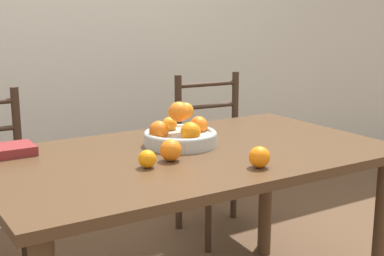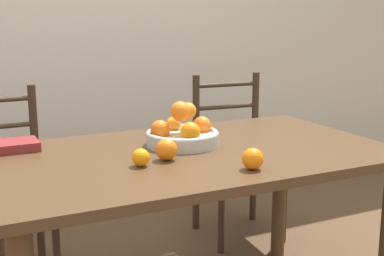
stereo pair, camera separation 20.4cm
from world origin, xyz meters
name	(u,v)px [view 1 (the left image)]	position (x,y,z in m)	size (l,w,h in m)	color
wall_back	(58,5)	(0.00, 1.48, 1.30)	(8.00, 0.06, 2.60)	beige
dining_table	(190,176)	(0.00, 0.00, 0.64)	(1.54, 0.89, 0.74)	#4C331E
fruit_bowl	(180,133)	(0.02, 0.10, 0.79)	(0.29, 0.29, 0.18)	#B2B7B2
orange_loose_0	(147,159)	(-0.24, -0.11, 0.77)	(0.06, 0.06, 0.06)	orange
orange_loose_1	(259,157)	(0.09, -0.31, 0.78)	(0.07, 0.07, 0.07)	orange
orange_loose_2	(171,150)	(-0.13, -0.08, 0.78)	(0.08, 0.08, 0.08)	orange
chair_right	(219,156)	(0.65, 0.74, 0.46)	(0.45, 0.43, 0.92)	#382619
book_stack	(6,151)	(-0.61, 0.31, 0.76)	(0.20, 0.15, 0.04)	maroon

